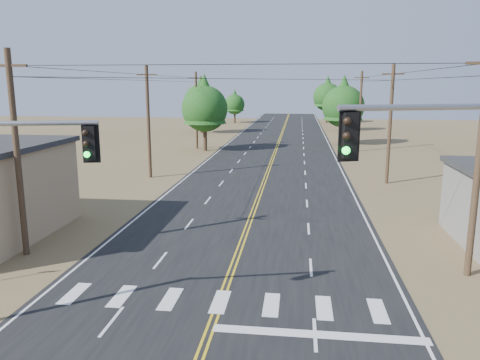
# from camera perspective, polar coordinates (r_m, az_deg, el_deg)

# --- Properties ---
(road) EXTENTS (15.00, 200.00, 0.02)m
(road) POSITION_cam_1_polar(r_m,az_deg,el_deg) (39.68, 2.83, -0.58)
(road) COLOR black
(road) RESTS_ON ground
(utility_pole_left_near) EXTENTS (1.80, 0.30, 10.00)m
(utility_pole_left_near) POSITION_cam_1_polar(r_m,az_deg,el_deg) (24.84, -25.54, 2.98)
(utility_pole_left_near) COLOR #4C3826
(utility_pole_left_near) RESTS_ON ground
(utility_pole_left_mid) EXTENTS (1.80, 0.30, 10.00)m
(utility_pole_left_mid) POSITION_cam_1_polar(r_m,az_deg,el_deg) (42.95, -11.10, 7.03)
(utility_pole_left_mid) COLOR #4C3826
(utility_pole_left_mid) RESTS_ON ground
(utility_pole_left_far) EXTENTS (1.80, 0.30, 10.00)m
(utility_pole_left_far) POSITION_cam_1_polar(r_m,az_deg,el_deg) (62.23, -5.34, 8.53)
(utility_pole_left_far) COLOR #4C3826
(utility_pole_left_far) RESTS_ON ground
(utility_pole_right_near) EXTENTS (1.80, 0.30, 10.00)m
(utility_pole_right_near) POSITION_cam_1_polar(r_m,az_deg,el_deg) (22.28, 27.08, 1.97)
(utility_pole_right_near) COLOR #4C3826
(utility_pole_right_near) RESTS_ON ground
(utility_pole_right_mid) EXTENTS (1.80, 0.30, 10.00)m
(utility_pole_right_mid) POSITION_cam_1_polar(r_m,az_deg,el_deg) (41.52, 17.82, 6.55)
(utility_pole_right_mid) COLOR #4C3826
(utility_pole_right_mid) RESTS_ON ground
(utility_pole_right_far) EXTENTS (1.80, 0.30, 10.00)m
(utility_pole_right_far) POSITION_cam_1_polar(r_m,az_deg,el_deg) (61.25, 14.43, 8.17)
(utility_pole_right_far) COLOR #4C3826
(utility_pole_right_far) RESTS_ON ground
(tree_left_near) EXTENTS (5.83, 5.83, 9.71)m
(tree_left_near) POSITION_cam_1_polar(r_m,az_deg,el_deg) (60.00, -4.33, 9.22)
(tree_left_near) COLOR #3F2D1E
(tree_left_near) RESTS_ON ground
(tree_left_mid) EXTENTS (5.97, 5.97, 9.96)m
(tree_left_mid) POSITION_cam_1_polar(r_m,az_deg,el_deg) (82.34, -4.76, 9.94)
(tree_left_mid) COLOR #3F2D1E
(tree_left_mid) RESTS_ON ground
(tree_left_far) EXTENTS (4.42, 4.42, 7.37)m
(tree_left_far) POSITION_cam_1_polar(r_m,az_deg,el_deg) (104.83, -0.65, 9.45)
(tree_left_far) COLOR #3F2D1E
(tree_left_far) RESTS_ON ground
(tree_right_near) EXTENTS (5.84, 5.84, 9.73)m
(tree_right_near) POSITION_cam_1_polar(r_m,az_deg,el_deg) (67.55, 12.51, 9.25)
(tree_right_near) COLOR #3F2D1E
(tree_right_near) RESTS_ON ground
(tree_right_mid) EXTENTS (5.07, 5.07, 8.45)m
(tree_right_mid) POSITION_cam_1_polar(r_m,az_deg,el_deg) (88.86, 12.30, 9.24)
(tree_right_mid) COLOR #3F2D1E
(tree_right_mid) RESTS_ON ground
(tree_right_far) EXTENTS (6.18, 6.18, 10.30)m
(tree_right_far) POSITION_cam_1_polar(r_m,az_deg,el_deg) (106.25, 10.62, 10.25)
(tree_right_far) COLOR #3F2D1E
(tree_right_far) RESTS_ON ground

